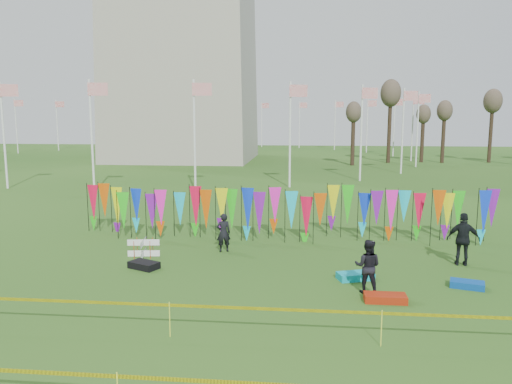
# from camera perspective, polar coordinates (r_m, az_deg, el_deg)

# --- Properties ---
(ground) EXTENTS (160.00, 160.00, 0.00)m
(ground) POSITION_cam_1_polar(r_m,az_deg,el_deg) (15.39, 0.78, -11.92)
(ground) COLOR #214914
(ground) RESTS_ON ground
(flagpole_ring) EXTENTS (57.40, 56.16, 8.00)m
(flagpole_ring) POSITION_cam_1_polar(r_m,az_deg,el_deg) (64.21, -8.05, 7.30)
(flagpole_ring) COLOR white
(flagpole_ring) RESTS_ON ground
(banner_row) EXTENTS (18.64, 0.64, 2.24)m
(banner_row) POSITION_cam_1_polar(r_m,az_deg,el_deg) (22.08, 3.16, -1.94)
(banner_row) COLOR black
(banner_row) RESTS_ON ground
(caution_tape_near) EXTENTS (26.00, 0.02, 0.90)m
(caution_tape_near) POSITION_cam_1_polar(r_m,az_deg,el_deg) (12.39, -1.49, -13.29)
(caution_tape_near) COLOR #F3ED05
(caution_tape_near) RESTS_ON ground
(caution_tape_far) EXTENTS (26.00, 0.02, 0.90)m
(caution_tape_far) POSITION_cam_1_polar(r_m,az_deg,el_deg) (9.35, -4.30, -21.04)
(caution_tape_far) COLOR #F3ED05
(caution_tape_far) RESTS_ON ground
(box_kite) EXTENTS (0.63, 0.63, 0.70)m
(box_kite) POSITION_cam_1_polar(r_m,az_deg,el_deg) (19.95, -12.73, -6.26)
(box_kite) COLOR red
(box_kite) RESTS_ON ground
(person_left) EXTENTS (0.68, 0.59, 1.57)m
(person_left) POSITION_cam_1_polar(r_m,az_deg,el_deg) (20.12, -3.73, -4.66)
(person_left) COLOR black
(person_left) RESTS_ON ground
(person_mid) EXTENTS (0.92, 0.70, 1.68)m
(person_mid) POSITION_cam_1_polar(r_m,az_deg,el_deg) (15.87, 12.64, -8.29)
(person_mid) COLOR black
(person_mid) RESTS_ON ground
(person_right) EXTENTS (1.23, 0.83, 1.95)m
(person_right) POSITION_cam_1_polar(r_m,az_deg,el_deg) (19.74, 22.61, -5.01)
(person_right) COLOR black
(person_right) RESTS_ON ground
(kite_bag_turquoise) EXTENTS (1.30, 0.93, 0.24)m
(kite_bag_turquoise) POSITION_cam_1_polar(r_m,az_deg,el_deg) (17.23, 11.28, -9.40)
(kite_bag_turquoise) COLOR #0CA8C0
(kite_bag_turquoise) RESTS_ON ground
(kite_bag_blue) EXTENTS (1.13, 0.81, 0.21)m
(kite_bag_blue) POSITION_cam_1_polar(r_m,az_deg,el_deg) (17.49, 22.98, -9.70)
(kite_bag_blue) COLOR #0A47A4
(kite_bag_blue) RESTS_ON ground
(kite_bag_red) EXTENTS (1.22, 0.56, 0.22)m
(kite_bag_red) POSITION_cam_1_polar(r_m,az_deg,el_deg) (15.48, 14.55, -11.65)
(kite_bag_red) COLOR #AC250B
(kite_bag_red) RESTS_ON ground
(kite_bag_black) EXTENTS (1.21, 1.01, 0.24)m
(kite_bag_black) POSITION_cam_1_polar(r_m,az_deg,el_deg) (18.53, -12.68, -8.14)
(kite_bag_black) COLOR black
(kite_bag_black) RESTS_ON ground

